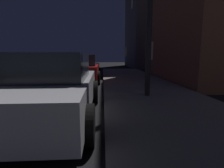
{
  "coord_description": "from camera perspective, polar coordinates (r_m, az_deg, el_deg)",
  "views": [
    {
      "loc": [
        3.97,
        1.04,
        1.37
      ],
      "look_at": [
        4.11,
        3.7,
        0.94
      ],
      "focal_mm": 27.99,
      "sensor_mm": 36.0,
      "label": 1
    }
  ],
  "objects": [
    {
      "name": "car_red",
      "position": [
        9.77,
        -9.66,
        5.17
      ],
      "size": [
        2.0,
        4.33,
        1.43
      ],
      "color": "maroon",
      "rests_on": "ground"
    },
    {
      "name": "car_silver",
      "position": [
        4.0,
        -19.3,
        -1.1
      ],
      "size": [
        1.99,
        4.02,
        1.43
      ],
      "color": "#B7B7BF",
      "rests_on": "ground"
    },
    {
      "name": "building_far",
      "position": [
        24.22,
        16.43,
        24.54
      ],
      "size": [
        8.16,
        8.74,
        15.9
      ],
      "color": "#4C4C56",
      "rests_on": "ground"
    }
  ]
}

